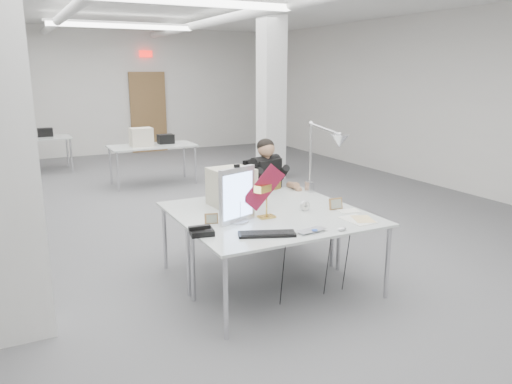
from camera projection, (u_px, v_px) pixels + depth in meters
room_shell at (194, 105)px, 6.70m from camera, size 10.04×14.04×3.24m
desk_main at (291, 226)px, 4.63m from camera, size 1.80×0.90×0.02m
desk_second at (249, 203)px, 5.41m from camera, size 1.80×0.90×0.02m
bg_desk_a at (152, 146)px, 9.48m from camera, size 1.60×0.80×0.02m
bg_desk_b at (31, 138)px, 10.51m from camera, size 1.60×0.80×0.02m
office_chair at (264, 201)px, 6.25m from camera, size 0.69×0.69×1.11m
seated_person at (266, 174)px, 6.13m from camera, size 0.69×0.76×0.95m
monitor at (237, 195)px, 4.64m from camera, size 0.41×0.18×0.52m
pennant at (264, 187)px, 4.71m from camera, size 0.41×0.11×0.45m
keyboard at (267, 234)px, 4.32m from camera, size 0.52×0.33×0.02m
laptop at (315, 232)px, 4.38m from camera, size 0.30×0.22×0.02m
mouse at (342, 229)px, 4.45m from camera, size 0.09×0.06×0.03m
bankers_lamp at (267, 201)px, 4.80m from camera, size 0.32×0.23×0.34m
desk_phone at (202, 232)px, 4.33m from camera, size 0.23×0.21×0.05m
picture_frame_left at (211, 218)px, 4.64m from camera, size 0.13×0.06×0.10m
picture_frame_right at (336, 204)px, 5.11m from camera, size 0.15×0.05×0.12m
desk_clock at (305, 206)px, 5.07m from camera, size 0.11×0.04×0.11m
paper_stack_a at (358, 220)px, 4.76m from camera, size 0.25×0.34×0.01m
paper_stack_b at (363, 219)px, 4.77m from camera, size 0.25×0.30×0.01m
paper_stack_c at (349, 211)px, 5.06m from camera, size 0.23×0.18×0.01m
beige_monitor at (231, 187)px, 5.25m from camera, size 0.45×0.43×0.39m
architect_lamp at (323, 157)px, 5.54m from camera, size 0.50×0.75×0.91m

